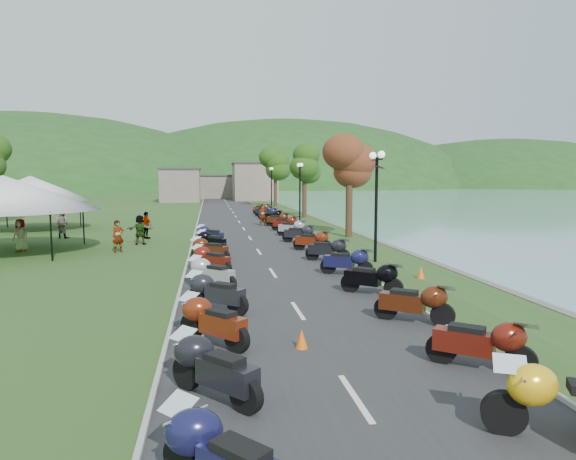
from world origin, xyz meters
name	(u,v)px	position (x,y,z in m)	size (l,w,h in m)	color
road	(239,222)	(0.00, 40.00, 0.01)	(7.00, 120.00, 0.02)	#2E2E30
hills_backdrop	(216,187)	(0.00, 200.00, 0.00)	(360.00, 120.00, 76.00)	#285621
far_building	(212,185)	(-2.00, 85.00, 2.50)	(18.00, 16.00, 5.00)	gray
yellow_trike	(576,406)	(2.74, 2.00, 0.59)	(2.56, 1.60, 1.17)	yellow
moto_row_left	(215,307)	(-2.41, 8.74, 0.55)	(2.60, 35.25, 1.10)	#331411
moto_row_right	(296,231)	(2.78, 26.96, 0.55)	(2.60, 46.46, 1.10)	#331411
vendor_tent_main	(5,214)	(-12.92, 23.70, 2.00)	(6.22, 6.22, 4.00)	silver
vendor_tent_side	(31,203)	(-15.39, 35.36, 2.00)	(5.46, 5.46, 4.00)	silver
tree_lakeside	(349,178)	(6.41, 27.69, 3.84)	(2.77, 2.77, 7.68)	#2E5B17
pedestrian_a	(119,252)	(-7.24, 23.02, 0.00)	(0.61, 0.45, 1.68)	slate
pedestrian_b	(63,238)	(-11.86, 29.94, 0.00)	(0.92, 0.51, 1.90)	slate
traffic_cone_near	(302,339)	(-0.47, 6.74, 0.23)	(0.30, 0.30, 0.47)	#F2590C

